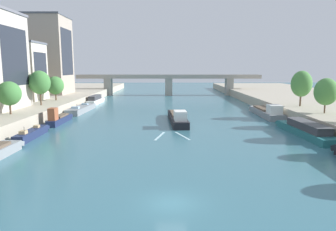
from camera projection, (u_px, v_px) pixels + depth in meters
ground_plane at (170, 203)px, 24.59m from camera, size 400.00×400.00×0.00m
quay_left at (5, 105)px, 78.53m from camera, size 36.00×170.00×2.56m
quay_right at (329, 105)px, 78.92m from camera, size 36.00×170.00×2.56m
barge_midriver at (176, 118)px, 60.65m from camera, size 3.93×17.90×3.05m
wake_behind_barge at (170, 136)px, 48.75m from camera, size 5.59×6.07×0.03m
moored_boat_left_far at (30, 134)px, 47.34m from camera, size 1.82×10.45×2.34m
moored_boat_left_lone at (57, 119)px, 59.37m from camera, size 1.82×10.73×3.42m
moored_boat_left_gap_after at (80, 109)px, 75.29m from camera, size 3.58×15.83×2.46m
moored_boat_left_second at (94, 100)px, 91.70m from camera, size 2.71×13.63×2.59m
moored_boat_right_far at (304, 130)px, 48.98m from camera, size 3.56×16.93×2.31m
moored_boat_right_gap_after at (265, 112)px, 68.50m from camera, size 3.46×16.87×3.14m
tree_left_end_of_row at (7, 94)px, 53.86m from camera, size 4.10×4.10×5.84m
tree_left_second at (38, 83)px, 66.72m from camera, size 4.52×4.52×7.57m
tree_left_by_lamp at (54, 86)px, 76.97m from camera, size 4.21×4.21×6.04m
tree_right_third at (324, 92)px, 55.26m from camera, size 4.12×4.12×6.37m
tree_right_second at (300, 84)px, 65.22m from camera, size 4.32×4.32×7.57m
building_left_far_end at (17, 71)px, 77.14m from camera, size 11.42×9.67×14.60m
building_left_tall at (46, 55)px, 95.17m from camera, size 12.91×13.33×24.00m
bridge_far at (167, 82)px, 119.70m from camera, size 71.40×4.40×8.03m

